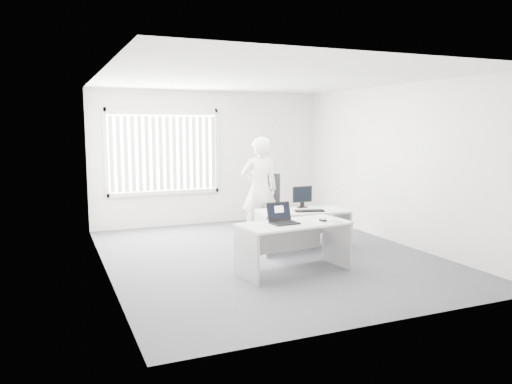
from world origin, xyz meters
name	(u,v)px	position (x,y,z in m)	size (l,w,h in m)	color
ground	(268,256)	(0.00, 0.00, 0.00)	(6.00, 6.00, 0.00)	#525159
wall_back	(210,158)	(0.00, 3.00, 1.40)	(5.00, 0.02, 2.80)	silver
wall_front	(388,193)	(0.00, -3.00, 1.40)	(5.00, 0.02, 2.80)	silver
wall_left	(103,175)	(-2.50, 0.00, 1.40)	(0.02, 6.00, 2.80)	silver
wall_right	(397,164)	(2.50, 0.00, 1.40)	(0.02, 6.00, 2.80)	silver
ceiling	(268,79)	(0.00, 0.00, 2.80)	(5.00, 6.00, 0.02)	silver
window	(164,152)	(-1.00, 2.96, 1.55)	(2.32, 0.06, 1.76)	silver
blinds	(164,153)	(-1.00, 2.90, 1.52)	(2.20, 0.10, 1.50)	white
desk_near	(294,237)	(-0.03, -0.96, 0.52)	(1.64, 0.89, 0.72)	silver
desk_far	(302,221)	(0.68, 0.10, 0.49)	(1.56, 0.86, 0.68)	silver
office_chair	(272,217)	(0.66, 1.29, 0.36)	(0.68, 0.68, 1.17)	black
person	(260,190)	(0.28, 0.98, 0.94)	(0.69, 0.45, 1.88)	white
laptop	(285,214)	(-0.19, -0.99, 0.86)	(0.37, 0.33, 0.29)	black
paper_sheet	(321,221)	(0.39, -1.02, 0.72)	(0.27, 0.19, 0.00)	white
mouse	(323,220)	(0.40, -1.04, 0.74)	(0.07, 0.11, 0.05)	#BCBCBE
booklet	(336,221)	(0.56, -1.12, 0.72)	(0.13, 0.19, 0.01)	white
keyboard	(310,211)	(0.73, -0.05, 0.69)	(0.48, 0.16, 0.02)	black
monitor	(302,197)	(0.81, 0.36, 0.87)	(0.37, 0.11, 0.37)	black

